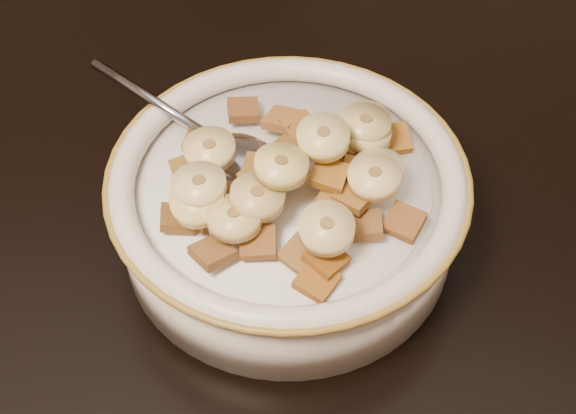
# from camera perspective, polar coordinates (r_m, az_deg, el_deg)

# --- Properties ---
(cereal_bowl) EXTENTS (0.21, 0.21, 0.05)m
(cereal_bowl) POSITION_cam_1_polar(r_m,az_deg,el_deg) (0.51, -0.00, -0.35)
(cereal_bowl) COLOR silver
(cereal_bowl) RESTS_ON table
(milk) EXTENTS (0.17, 0.17, 0.00)m
(milk) POSITION_cam_1_polar(r_m,az_deg,el_deg) (0.49, -0.00, 1.55)
(milk) COLOR white
(milk) RESTS_ON cereal_bowl
(spoon) EXTENTS (0.06, 0.05, 0.01)m
(spoon) POSITION_cam_1_polar(r_m,az_deg,el_deg) (0.50, -3.23, 3.52)
(spoon) COLOR #9296AD
(spoon) RESTS_ON cereal_bowl
(cereal_square_0) EXTENTS (0.03, 0.03, 0.01)m
(cereal_square_0) POSITION_cam_1_polar(r_m,az_deg,el_deg) (0.44, 2.06, -5.28)
(cereal_square_0) COLOR brown
(cereal_square_0) RESTS_ON milk
(cereal_square_1) EXTENTS (0.03, 0.03, 0.01)m
(cereal_square_1) POSITION_cam_1_polar(r_m,az_deg,el_deg) (0.44, 2.71, -3.72)
(cereal_square_1) COLOR #8B5316
(cereal_square_1) RESTS_ON milk
(cereal_square_2) EXTENTS (0.02, 0.02, 0.01)m
(cereal_square_2) POSITION_cam_1_polar(r_m,az_deg,el_deg) (0.51, -6.16, 4.74)
(cereal_square_2) COLOR brown
(cereal_square_2) RESTS_ON milk
(cereal_square_3) EXTENTS (0.02, 0.02, 0.01)m
(cereal_square_3) POSITION_cam_1_polar(r_m,az_deg,el_deg) (0.51, 4.83, 5.04)
(cereal_square_3) COLOR brown
(cereal_square_3) RESTS_ON milk
(cereal_square_4) EXTENTS (0.02, 0.02, 0.01)m
(cereal_square_4) POSITION_cam_1_polar(r_m,az_deg,el_deg) (0.46, -5.39, 0.59)
(cereal_square_4) COLOR brown
(cereal_square_4) RESTS_ON milk
(cereal_square_5) EXTENTS (0.03, 0.03, 0.01)m
(cereal_square_5) POSITION_cam_1_polar(r_m,az_deg,el_deg) (0.47, -7.83, -0.82)
(cereal_square_5) COLOR brown
(cereal_square_5) RESTS_ON milk
(cereal_square_6) EXTENTS (0.02, 0.02, 0.01)m
(cereal_square_6) POSITION_cam_1_polar(r_m,az_deg,el_deg) (0.45, -2.14, -2.49)
(cereal_square_6) COLOR brown
(cereal_square_6) RESTS_ON milk
(cereal_square_7) EXTENTS (0.03, 0.03, 0.01)m
(cereal_square_7) POSITION_cam_1_polar(r_m,az_deg,el_deg) (0.49, -7.13, 2.81)
(cereal_square_7) COLOR olive
(cereal_square_7) RESTS_ON milk
(cereal_square_8) EXTENTS (0.03, 0.03, 0.01)m
(cereal_square_8) POSITION_cam_1_polar(r_m,az_deg,el_deg) (0.51, 5.77, 5.58)
(cereal_square_8) COLOR brown
(cereal_square_8) RESTS_ON milk
(cereal_square_9) EXTENTS (0.03, 0.03, 0.01)m
(cereal_square_9) POSITION_cam_1_polar(r_m,az_deg,el_deg) (0.47, -0.03, 4.00)
(cereal_square_9) COLOR brown
(cereal_square_9) RESTS_ON milk
(cereal_square_10) EXTENTS (0.03, 0.03, 0.01)m
(cereal_square_10) POSITION_cam_1_polar(r_m,az_deg,el_deg) (0.46, -0.25, 2.87)
(cereal_square_10) COLOR brown
(cereal_square_10) RESTS_ON milk
(cereal_square_11) EXTENTS (0.02, 0.02, 0.01)m
(cereal_square_11) POSITION_cam_1_polar(r_m,az_deg,el_deg) (0.47, -1.98, 2.73)
(cereal_square_11) COLOR brown
(cereal_square_11) RESTS_ON milk
(cereal_square_12) EXTENTS (0.03, 0.03, 0.01)m
(cereal_square_12) POSITION_cam_1_polar(r_m,az_deg,el_deg) (0.51, -0.44, 6.26)
(cereal_square_12) COLOR brown
(cereal_square_12) RESTS_ON milk
(cereal_square_13) EXTENTS (0.03, 0.03, 0.01)m
(cereal_square_13) POSITION_cam_1_polar(r_m,az_deg,el_deg) (0.50, 2.41, 5.30)
(cereal_square_13) COLOR olive
(cereal_square_13) RESTS_ON milk
(cereal_square_14) EXTENTS (0.03, 0.03, 0.01)m
(cereal_square_14) POSITION_cam_1_polar(r_m,az_deg,el_deg) (0.44, -5.39, -3.24)
(cereal_square_14) COLOR brown
(cereal_square_14) RESTS_ON milk
(cereal_square_15) EXTENTS (0.03, 0.03, 0.01)m
(cereal_square_15) POSITION_cam_1_polar(r_m,az_deg,el_deg) (0.44, 0.96, -3.39)
(cereal_square_15) COLOR olive
(cereal_square_15) RESTS_ON milk
(cereal_square_16) EXTENTS (0.03, 0.03, 0.01)m
(cereal_square_16) POSITION_cam_1_polar(r_m,az_deg,el_deg) (0.46, -1.96, 2.14)
(cereal_square_16) COLOR brown
(cereal_square_16) RESTS_ON milk
(cereal_square_17) EXTENTS (0.03, 0.03, 0.01)m
(cereal_square_17) POSITION_cam_1_polar(r_m,az_deg,el_deg) (0.49, 3.54, 4.67)
(cereal_square_17) COLOR brown
(cereal_square_17) RESTS_ON milk
(cereal_square_18) EXTENTS (0.03, 0.03, 0.01)m
(cereal_square_18) POSITION_cam_1_polar(r_m,az_deg,el_deg) (0.46, 3.50, 0.63)
(cereal_square_18) COLOR #96641B
(cereal_square_18) RESTS_ON milk
(cereal_square_19) EXTENTS (0.02, 0.02, 0.01)m
(cereal_square_19) POSITION_cam_1_polar(r_m,az_deg,el_deg) (0.46, 5.49, -1.31)
(cereal_square_19) COLOR brown
(cereal_square_19) RESTS_ON milk
(cereal_square_20) EXTENTS (0.03, 0.03, 0.01)m
(cereal_square_20) POSITION_cam_1_polar(r_m,az_deg,el_deg) (0.52, -3.19, 6.91)
(cereal_square_20) COLOR brown
(cereal_square_20) RESTS_ON milk
(cereal_square_21) EXTENTS (0.03, 0.03, 0.01)m
(cereal_square_21) POSITION_cam_1_polar(r_m,az_deg,el_deg) (0.46, 4.74, 0.80)
(cereal_square_21) COLOR brown
(cereal_square_21) RESTS_ON milk
(cereal_square_22) EXTENTS (0.02, 0.02, 0.01)m
(cereal_square_22) POSITION_cam_1_polar(r_m,az_deg,el_deg) (0.48, 5.06, 2.45)
(cereal_square_22) COLOR olive
(cereal_square_22) RESTS_ON milk
(cereal_square_23) EXTENTS (0.03, 0.03, 0.01)m
(cereal_square_23) POSITION_cam_1_polar(r_m,az_deg,el_deg) (0.50, 0.82, 5.63)
(cereal_square_23) COLOR brown
(cereal_square_23) RESTS_ON milk
(cereal_square_24) EXTENTS (0.03, 0.03, 0.01)m
(cereal_square_24) POSITION_cam_1_polar(r_m,az_deg,el_deg) (0.49, 4.89, 3.18)
(cereal_square_24) COLOR brown
(cereal_square_24) RESTS_ON milk
(cereal_square_25) EXTENTS (0.03, 0.03, 0.01)m
(cereal_square_25) POSITION_cam_1_polar(r_m,az_deg,el_deg) (0.46, 8.27, -1.07)
(cereal_square_25) COLOR brown
(cereal_square_25) RESTS_ON milk
(cereal_square_26) EXTENTS (0.03, 0.03, 0.01)m
(cereal_square_26) POSITION_cam_1_polar(r_m,az_deg,el_deg) (0.46, -4.67, -0.60)
(cereal_square_26) COLOR #9C661B
(cereal_square_26) RESTS_ON milk
(cereal_square_27) EXTENTS (0.03, 0.03, 0.01)m
(cereal_square_27) POSITION_cam_1_polar(r_m,az_deg,el_deg) (0.46, -5.59, -0.44)
(cereal_square_27) COLOR #905918
(cereal_square_27) RESTS_ON milk
(cereal_square_28) EXTENTS (0.02, 0.02, 0.01)m
(cereal_square_28) POSITION_cam_1_polar(r_m,az_deg,el_deg) (0.49, 3.79, 4.60)
(cereal_square_28) COLOR brown
(cereal_square_28) RESTS_ON milk
(cereal_square_29) EXTENTS (0.03, 0.03, 0.01)m
(cereal_square_29) POSITION_cam_1_polar(r_m,az_deg,el_deg) (0.51, 7.51, 4.81)
(cereal_square_29) COLOR brown
(cereal_square_29) RESTS_ON milk
(cereal_square_30) EXTENTS (0.02, 0.02, 0.01)m
(cereal_square_30) POSITION_cam_1_polar(r_m,az_deg,el_deg) (0.46, 2.92, 2.30)
(cereal_square_30) COLOR olive
(cereal_square_30) RESTS_ON milk
(banana_slice_0) EXTENTS (0.04, 0.04, 0.01)m
(banana_slice_0) POSITION_cam_1_polar(r_m,az_deg,el_deg) (0.45, -2.19, 0.70)
(banana_slice_0) COLOR #DFBC73
(banana_slice_0) RESTS_ON milk
(banana_slice_1) EXTENTS (0.03, 0.03, 0.01)m
(banana_slice_1) POSITION_cam_1_polar(r_m,az_deg,el_deg) (0.45, -6.49, 0.36)
(banana_slice_1) COLOR #FFED7C
(banana_slice_1) RESTS_ON milk
(banana_slice_2) EXTENTS (0.04, 0.04, 0.02)m
(banana_slice_2) POSITION_cam_1_polar(r_m,az_deg,el_deg) (0.43, 2.76, -1.55)
(banana_slice_2) COLOR tan
(banana_slice_2) RESTS_ON milk
(banana_slice_3) EXTENTS (0.04, 0.04, 0.02)m
(banana_slice_3) POSITION_cam_1_polar(r_m,az_deg,el_deg) (0.49, 5.57, 5.23)
(banana_slice_3) COLOR #DFC26E
(banana_slice_3) RESTS_ON milk
(banana_slice_4) EXTENTS (0.04, 0.04, 0.01)m
(banana_slice_4) POSITION_cam_1_polar(r_m,az_deg,el_deg) (0.46, 6.16, 2.10)
(banana_slice_4) COLOR #FFD98C
(banana_slice_4) RESTS_ON milk
(banana_slice_5) EXTENTS (0.04, 0.04, 0.01)m
(banana_slice_5) POSITION_cam_1_polar(r_m,az_deg,el_deg) (0.46, -6.32, 1.52)
(banana_slice_5) COLOR beige
(banana_slice_5) RESTS_ON milk
(banana_slice_6) EXTENTS (0.04, 0.04, 0.01)m
(banana_slice_6) POSITION_cam_1_polar(r_m,az_deg,el_deg) (0.50, 5.40, 6.00)
(banana_slice_6) COLOR beige
(banana_slice_6) RESTS_ON milk
(banana_slice_7) EXTENTS (0.04, 0.04, 0.01)m
(banana_slice_7) POSITION_cam_1_polar(r_m,az_deg,el_deg) (0.45, -0.49, 2.93)
(banana_slice_7) COLOR #EAD274
(banana_slice_7) RESTS_ON milk
(banana_slice_8) EXTENTS (0.04, 0.04, 0.01)m
(banana_slice_8) POSITION_cam_1_polar(r_m,az_deg,el_deg) (0.49, 5.52, 5.87)
(banana_slice_8) COLOR tan
(banana_slice_8) RESTS_ON milk
(banana_slice_9) EXTENTS (0.04, 0.04, 0.02)m
(banana_slice_9) POSITION_cam_1_polar(r_m,az_deg,el_deg) (0.47, 6.37, 2.57)
(banana_slice_9) COLOR #C9C282
(banana_slice_9) RESTS_ON milk
(banana_slice_10) EXTENTS (0.04, 0.04, 0.01)m
(banana_slice_10) POSITION_cam_1_polar(r_m,az_deg,el_deg) (0.47, -5.59, 4.06)
(banana_slice_10) COLOR #FFDD98
(banana_slice_10) RESTS_ON milk
(banana_slice_11) EXTENTS (0.04, 0.04, 0.01)m
(banana_slice_11) POSITION_cam_1_polar(r_m,az_deg,el_deg) (0.46, 2.51, 4.96)
(banana_slice_11) COLOR #DACF6F
(banana_slice_11) RESTS_ON milk
(banana_slice_12) EXTENTS (0.03, 0.03, 0.01)m
(banana_slice_12) POSITION_cam_1_polar(r_m,az_deg,el_deg) (0.44, -3.84, -0.79)
(banana_slice_12) COLOR #CBBB7B
(banana_slice_12) RESTS_ON milk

